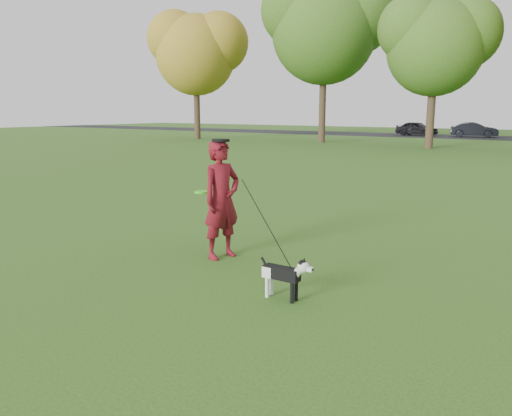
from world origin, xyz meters
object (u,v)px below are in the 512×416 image
Objects in this scene: man at (222,200)px; car_left at (417,128)px; car_mid at (474,130)px; dog at (286,273)px.

car_left is at bearing 25.44° from man.
man is 0.51× the size of car_left.
car_mid is (-3.67, 39.68, -0.30)m from man.
dog is (1.78, -1.02, -0.59)m from man.
man is 2.48× the size of dog.
man is at bearing 174.65° from car_mid.
car_left is 4.84m from car_mid.
car_mid is at bearing -80.42° from car_left.
car_left reaches higher than dog.
car_left is (-10.29, 40.70, 0.30)m from dog.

